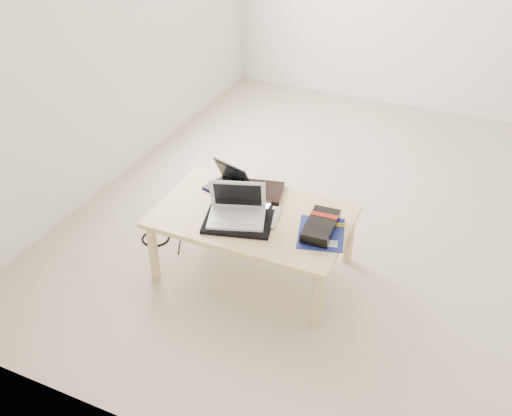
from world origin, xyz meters
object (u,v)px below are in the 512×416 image
at_px(coffee_table, 253,221).
at_px(netbook, 229,184).
at_px(white_laptop, 237,210).
at_px(gpu_box, 321,226).

relative_size(coffee_table, netbook, 3.65).
distance_m(coffee_table, white_laptop, 0.15).
height_order(netbook, white_laptop, white_laptop).
xyz_separation_m(coffee_table, netbook, (-0.24, 0.18, 0.09)).
xyz_separation_m(netbook, gpu_box, (0.64, -0.18, -0.01)).
bearing_deg(white_laptop, coffee_table, 57.61).
distance_m(coffee_table, gpu_box, 0.41).
xyz_separation_m(netbook, white_laptop, (0.18, -0.27, 0.03)).
relative_size(white_laptop, gpu_box, 1.18).
bearing_deg(coffee_table, white_laptop, -122.39).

